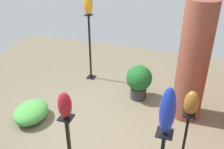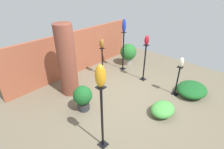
# 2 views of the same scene
# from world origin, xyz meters

# --- Properties ---
(ground_plane) EXTENTS (8.00, 8.00, 0.00)m
(ground_plane) POSITION_xyz_m (0.00, 0.00, 0.00)
(ground_plane) COLOR #6B604C
(brick_wall_back) EXTENTS (5.60, 0.12, 1.67)m
(brick_wall_back) POSITION_xyz_m (0.00, 2.51, 0.83)
(brick_wall_back) COLOR #9E5138
(brick_wall_back) RESTS_ON ground
(brick_pillar) EXTENTS (0.56, 0.56, 2.29)m
(brick_pillar) POSITION_xyz_m (-1.04, 1.48, 1.15)
(brick_pillar) COLOR brown
(brick_pillar) RESTS_ON ground
(pedestal_ivory) EXTENTS (0.20, 0.20, 1.01)m
(pedestal_ivory) POSITION_xyz_m (1.23, -1.17, 0.46)
(pedestal_ivory) COLOR black
(pedestal_ivory) RESTS_ON ground
(pedestal_bronze) EXTENTS (0.20, 0.20, 1.14)m
(pedestal_bronze) POSITION_xyz_m (0.50, 1.51, 0.52)
(pedestal_bronze) COLOR black
(pedestal_bronze) RESTS_ON ground
(pedestal_amber) EXTENTS (0.20, 0.20, 1.60)m
(pedestal_amber) POSITION_xyz_m (-1.82, -0.87, 0.74)
(pedestal_amber) COLOR black
(pedestal_amber) RESTS_ON ground
(pedestal_cobalt) EXTENTS (0.20, 0.20, 1.57)m
(pedestal_cobalt) POSITION_xyz_m (1.46, 1.29, 0.73)
(pedestal_cobalt) COLOR black
(pedestal_cobalt) RESTS_ON ground
(pedestal_ruby) EXTENTS (0.20, 0.20, 1.37)m
(pedestal_ruby) POSITION_xyz_m (1.32, 0.16, 0.63)
(pedestal_ruby) COLOR black
(pedestal_ruby) RESTS_ON ground
(art_vase_ivory) EXTENTS (0.14, 0.15, 0.32)m
(art_vase_ivory) POSITION_xyz_m (1.23, -1.17, 1.17)
(art_vase_ivory) COLOR beige
(art_vase_ivory) RESTS_ON pedestal_ivory
(art_vase_bronze) EXTENTS (0.17, 0.18, 0.35)m
(art_vase_bronze) POSITION_xyz_m (0.50, 1.51, 1.31)
(art_vase_bronze) COLOR brown
(art_vase_bronze) RESTS_ON pedestal_bronze
(art_vase_amber) EXTENTS (0.21, 0.20, 0.47)m
(art_vase_amber) POSITION_xyz_m (-1.82, -0.87, 1.83)
(art_vase_amber) COLOR orange
(art_vase_amber) RESTS_ON pedestal_amber
(art_vase_cobalt) EXTENTS (0.16, 0.15, 0.50)m
(art_vase_cobalt) POSITION_xyz_m (1.46, 1.29, 1.83)
(art_vase_cobalt) COLOR #192D9E
(art_vase_cobalt) RESTS_ON pedestal_cobalt
(art_vase_ruby) EXTENTS (0.16, 0.16, 0.34)m
(art_vase_ruby) POSITION_xyz_m (1.32, 0.16, 1.54)
(art_vase_ruby) COLOR maroon
(art_vase_ruby) RESTS_ON pedestal_ruby
(potted_plant_back_center) EXTENTS (0.71, 0.71, 0.92)m
(potted_plant_back_center) POSITION_xyz_m (2.00, 1.43, 0.53)
(potted_plant_back_center) COLOR gray
(potted_plant_back_center) RESTS_ON ground
(potted_plant_walkway_edge) EXTENTS (0.55, 0.55, 0.77)m
(potted_plant_walkway_edge) POSITION_xyz_m (-1.31, 0.45, 0.44)
(potted_plant_walkway_edge) COLOR #2D2D33
(potted_plant_walkway_edge) RESTS_ON ground
(foliage_bed_east) EXTENTS (0.76, 0.61, 0.34)m
(foliage_bed_east) POSITION_xyz_m (0.07, -1.34, 0.17)
(foliage_bed_east) COLOR #479942
(foliage_bed_east) RESTS_ON ground
(foliage_bed_west) EXTENTS (1.07, 0.92, 0.36)m
(foliage_bed_west) POSITION_xyz_m (1.60, -1.56, 0.18)
(foliage_bed_west) COLOR #195923
(foliage_bed_west) RESTS_ON ground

